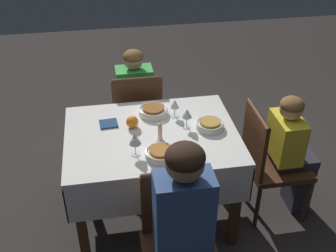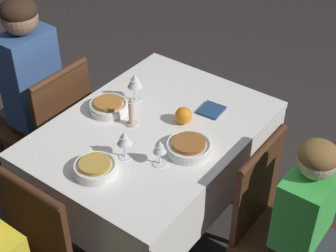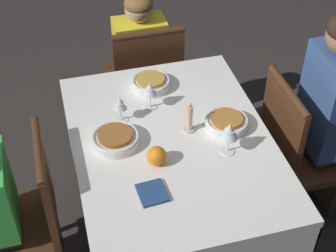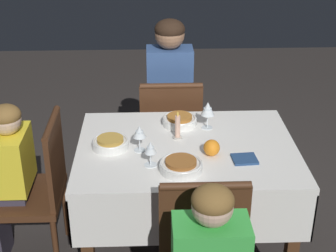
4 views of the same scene
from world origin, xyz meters
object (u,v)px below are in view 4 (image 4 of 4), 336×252
chair_east (35,186)px  orange_fruit (212,148)px  dining_table (186,164)px  bowl_north (181,165)px  bowl_south (180,120)px  wine_glass_north (150,149)px  person_child_yellow (3,179)px  bowl_east (110,143)px  wine_glass_south (208,109)px  wine_glass_east (139,133)px  person_adult_denim (169,95)px  chair_south (170,132)px  candle_centerpiece (178,128)px  napkin_red_folded (245,159)px

chair_east → orange_fruit: size_ratio=10.55×
dining_table → orange_fruit: size_ratio=13.76×
chair_east → bowl_north: chair_east is taller
orange_fruit → bowl_south: bearing=-68.5°
bowl_north → wine_glass_north: 0.17m
wine_glass_north → chair_east: bearing=-21.5°
person_child_yellow → orange_fruit: person_child_yellow is taller
bowl_east → dining_table: bearing=179.9°
bowl_east → wine_glass_north: 0.29m
wine_glass_south → wine_glass_east: size_ratio=1.11×
person_adult_denim → bowl_north: person_adult_denim is taller
chair_south → orange_fruit: (-0.18, 0.79, 0.31)m
chair_east → wine_glass_north: size_ratio=6.73×
wine_glass_east → bowl_north: size_ratio=0.68×
person_child_yellow → wine_glass_east: size_ratio=6.83×
person_child_yellow → bowl_east: 0.65m
bowl_south → bowl_north: same height
chair_east → orange_fruit: chair_east is taller
candle_centerpiece → napkin_red_folded: size_ratio=1.23×
wine_glass_south → candle_centerpiece: size_ratio=1.00×
candle_centerpiece → bowl_east: bearing=14.1°
wine_glass_south → wine_glass_east: (0.38, 0.25, -0.01)m
wine_glass_south → bowl_east: size_ratio=0.83×
napkin_red_folded → bowl_south: bearing=-54.2°
person_child_yellow → candle_centerpiece: bearing=91.6°
candle_centerpiece → chair_south: bearing=-88.7°
dining_table → wine_glass_south: bearing=-121.7°
chair_east → person_adult_denim: 1.12m
wine_glass_east → orange_fruit: wine_glass_east is taller
wine_glass_south → orange_fruit: bearing=88.0°
person_child_yellow → bowl_north: bearing=72.3°
wine_glass_north → bowl_north: bearing=160.3°
dining_table → person_child_yellow: person_child_yellow is taller
chair_east → bowl_south: chair_east is taller
dining_table → bowl_north: bearing=79.3°
orange_fruit → wine_glass_north: bearing=16.4°
bowl_north → napkin_red_folded: bowl_north is taller
person_child_yellow → wine_glass_north: 0.91m
bowl_north → wine_glass_north: bearing=-19.7°
person_child_yellow → napkin_red_folded: size_ratio=7.53×
chair_east → wine_glass_north: chair_east is taller
person_adult_denim → bowl_south: person_adult_denim is taller
candle_centerpiece → orange_fruit: (-0.16, 0.19, -0.02)m
chair_east → bowl_east: 0.53m
bowl_south → dining_table: bearing=95.1°
bowl_north → wine_glass_north: wine_glass_north is taller
wine_glass_south → wine_glass_north: size_ratio=1.20×
bowl_south → wine_glass_east: (0.22, 0.30, 0.08)m
wine_glass_north → napkin_red_folded: size_ratio=1.02×
chair_south → wine_glass_north: size_ratio=6.73×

